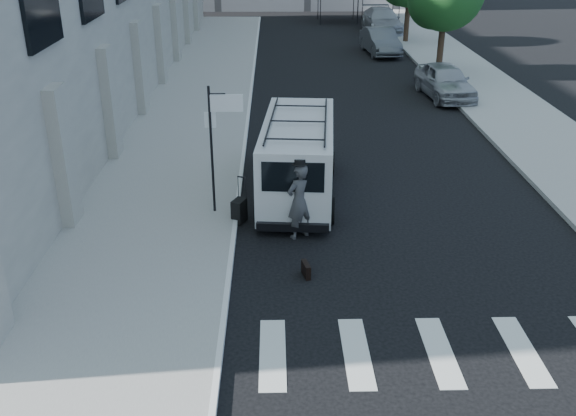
{
  "coord_description": "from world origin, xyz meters",
  "views": [
    {
      "loc": [
        -0.93,
        -12.94,
        7.64
      ],
      "look_at": [
        -0.62,
        0.83,
        1.3
      ],
      "focal_mm": 40.0,
      "sensor_mm": 36.0,
      "label": 1
    }
  ],
  "objects_px": {
    "cargo_van": "(298,156)",
    "parked_car_c": "(382,20)",
    "suitcase": "(239,211)",
    "briefcase": "(306,270)",
    "businessman": "(300,201)",
    "parked_car_b": "(380,41)",
    "parked_car_a": "(445,81)"
  },
  "relations": [
    {
      "from": "suitcase",
      "to": "cargo_van",
      "type": "relative_size",
      "value": 0.2
    },
    {
      "from": "briefcase",
      "to": "suitcase",
      "type": "bearing_deg",
      "value": 107.02
    },
    {
      "from": "suitcase",
      "to": "parked_car_c",
      "type": "relative_size",
      "value": 0.22
    },
    {
      "from": "cargo_van",
      "to": "parked_car_c",
      "type": "bearing_deg",
      "value": 81.28
    },
    {
      "from": "briefcase",
      "to": "parked_car_a",
      "type": "xyz_separation_m",
      "value": [
        7.03,
        15.71,
        0.6
      ]
    },
    {
      "from": "businessman",
      "to": "parked_car_a",
      "type": "xyz_separation_m",
      "value": [
        7.1,
        13.72,
        -0.24
      ]
    },
    {
      "from": "businessman",
      "to": "briefcase",
      "type": "bearing_deg",
      "value": 59.32
    },
    {
      "from": "suitcase",
      "to": "parked_car_c",
      "type": "bearing_deg",
      "value": 98.76
    },
    {
      "from": "suitcase",
      "to": "parked_car_b",
      "type": "xyz_separation_m",
      "value": [
        7.32,
        22.84,
        0.41
      ]
    },
    {
      "from": "briefcase",
      "to": "cargo_van",
      "type": "bearing_deg",
      "value": 77.23
    },
    {
      "from": "businessman",
      "to": "suitcase",
      "type": "xyz_separation_m",
      "value": [
        -1.59,
        0.92,
        -0.68
      ]
    },
    {
      "from": "cargo_van",
      "to": "parked_car_c",
      "type": "relative_size",
      "value": 1.09
    },
    {
      "from": "businessman",
      "to": "briefcase",
      "type": "relative_size",
      "value": 4.6
    },
    {
      "from": "businessman",
      "to": "parked_car_c",
      "type": "height_order",
      "value": "businessman"
    },
    {
      "from": "cargo_van",
      "to": "briefcase",
      "type": "bearing_deg",
      "value": -85.03
    },
    {
      "from": "parked_car_c",
      "to": "briefcase",
      "type": "bearing_deg",
      "value": -104.03
    },
    {
      "from": "businessman",
      "to": "parked_car_b",
      "type": "xyz_separation_m",
      "value": [
        5.73,
        23.76,
        -0.26
      ]
    },
    {
      "from": "businessman",
      "to": "parked_car_b",
      "type": "height_order",
      "value": "businessman"
    },
    {
      "from": "cargo_van",
      "to": "parked_car_c",
      "type": "distance_m",
      "value": 29.45
    },
    {
      "from": "businessman",
      "to": "suitcase",
      "type": "bearing_deg",
      "value": -62.96
    },
    {
      "from": "suitcase",
      "to": "parked_car_c",
      "type": "height_order",
      "value": "parked_car_c"
    },
    {
      "from": "businessman",
      "to": "parked_car_a",
      "type": "bearing_deg",
      "value": -150.29
    },
    {
      "from": "businessman",
      "to": "parked_car_c",
      "type": "distance_m",
      "value": 32.23
    },
    {
      "from": "briefcase",
      "to": "parked_car_a",
      "type": "distance_m",
      "value": 17.22
    },
    {
      "from": "parked_car_b",
      "to": "cargo_van",
      "type": "bearing_deg",
      "value": -110.55
    },
    {
      "from": "suitcase",
      "to": "briefcase",
      "type": "bearing_deg",
      "value": -35.65
    },
    {
      "from": "businessman",
      "to": "parked_car_a",
      "type": "relative_size",
      "value": 0.45
    },
    {
      "from": "briefcase",
      "to": "parked_car_c",
      "type": "relative_size",
      "value": 0.08
    },
    {
      "from": "suitcase",
      "to": "parked_car_a",
      "type": "height_order",
      "value": "parked_car_a"
    },
    {
      "from": "parked_car_a",
      "to": "cargo_van",
      "type": "bearing_deg",
      "value": -128.5
    },
    {
      "from": "businessman",
      "to": "parked_car_b",
      "type": "relative_size",
      "value": 0.45
    },
    {
      "from": "suitcase",
      "to": "parked_car_c",
      "type": "distance_m",
      "value": 31.73
    }
  ]
}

